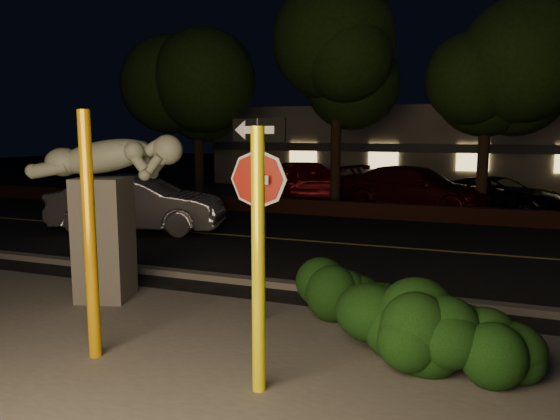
# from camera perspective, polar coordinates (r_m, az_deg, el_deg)

# --- Properties ---
(ground) EXTENTS (90.00, 90.00, 0.00)m
(ground) POSITION_cam_1_polar(r_m,az_deg,el_deg) (16.42, 11.25, -1.65)
(ground) COLOR black
(ground) RESTS_ON ground
(patio) EXTENTS (14.00, 6.00, 0.02)m
(patio) POSITION_cam_1_polar(r_m,az_deg,el_deg) (6.28, -6.99, -17.98)
(patio) COLOR #4C4944
(patio) RESTS_ON ground
(road) EXTENTS (80.00, 8.00, 0.01)m
(road) POSITION_cam_1_polar(r_m,az_deg,el_deg) (13.52, 9.08, -3.69)
(road) COLOR black
(road) RESTS_ON ground
(lane_marking) EXTENTS (80.00, 0.12, 0.00)m
(lane_marking) POSITION_cam_1_polar(r_m,az_deg,el_deg) (13.52, 9.08, -3.64)
(lane_marking) COLOR tan
(lane_marking) RESTS_ON road
(curb) EXTENTS (80.00, 0.25, 0.12)m
(curb) POSITION_cam_1_polar(r_m,az_deg,el_deg) (9.65, 4.00, -8.14)
(curb) COLOR #4C4944
(curb) RESTS_ON ground
(brick_wall) EXTENTS (40.00, 0.35, 0.50)m
(brick_wall) POSITION_cam_1_polar(r_m,az_deg,el_deg) (17.65, 11.99, -0.17)
(brick_wall) COLOR #432015
(brick_wall) RESTS_ON ground
(parking_lot) EXTENTS (40.00, 12.00, 0.01)m
(parking_lot) POSITION_cam_1_polar(r_m,az_deg,el_deg) (23.28, 14.18, 1.16)
(parking_lot) COLOR black
(parking_lot) RESTS_ON ground
(building) EXTENTS (22.00, 10.20, 4.00)m
(building) POSITION_cam_1_polar(r_m,az_deg,el_deg) (31.07, 16.09, 6.50)
(building) COLOR #676153
(building) RESTS_ON ground
(tree_far_a) EXTENTS (4.60, 4.60, 7.43)m
(tree_far_a) POSITION_cam_1_polar(r_m,az_deg,el_deg) (21.91, -8.69, 14.87)
(tree_far_a) COLOR black
(tree_far_a) RESTS_ON ground
(tree_far_b) EXTENTS (5.20, 5.20, 8.41)m
(tree_far_b) POSITION_cam_1_polar(r_m,az_deg,el_deg) (20.12, 6.02, 17.57)
(tree_far_b) COLOR black
(tree_far_b) RESTS_ON ground
(tree_far_c) EXTENTS (4.80, 4.80, 7.84)m
(tree_far_c) POSITION_cam_1_polar(r_m,az_deg,el_deg) (18.98, 21.04, 16.45)
(tree_far_c) COLOR black
(tree_far_c) RESTS_ON ground
(yellow_pole_left) EXTENTS (0.15, 0.15, 3.03)m
(yellow_pole_left) POSITION_cam_1_polar(r_m,az_deg,el_deg) (6.93, -19.26, -2.73)
(yellow_pole_left) COLOR orange
(yellow_pole_left) RESTS_ON ground
(yellow_pole_right) EXTENTS (0.14, 0.14, 2.83)m
(yellow_pole_right) POSITION_cam_1_polar(r_m,az_deg,el_deg) (5.70, -2.28, -5.60)
(yellow_pole_right) COLOR #FFF10F
(yellow_pole_right) RESTS_ON ground
(signpost) EXTENTS (0.95, 0.38, 2.95)m
(signpost) POSITION_cam_1_polar(r_m,az_deg,el_deg) (7.68, -2.31, 3.17)
(signpost) COLOR black
(signpost) RESTS_ON ground
(sculpture) EXTENTS (2.54, 1.30, 2.72)m
(sculpture) POSITION_cam_1_polar(r_m,az_deg,el_deg) (9.28, -17.80, 1.05)
(sculpture) COLOR #4C4944
(sculpture) RESTS_ON ground
(hedge_center) EXTENTS (1.84, 0.98, 0.93)m
(hedge_center) POSITION_cam_1_polar(r_m,az_deg,el_deg) (8.28, 7.19, -8.07)
(hedge_center) COLOR black
(hedge_center) RESTS_ON ground
(hedge_right) EXTENTS (2.15, 1.61, 1.26)m
(hedge_right) POSITION_cam_1_polar(r_m,az_deg,el_deg) (6.70, 13.17, -10.70)
(hedge_right) COLOR black
(hedge_right) RESTS_ON ground
(hedge_far_right) EXTENTS (1.62, 1.22, 1.00)m
(hedge_far_right) POSITION_cam_1_polar(r_m,az_deg,el_deg) (6.71, 20.16, -12.13)
(hedge_far_right) COLOR black
(hedge_far_right) RESTS_ON ground
(silver_sedan) EXTENTS (4.97, 2.86, 1.55)m
(silver_sedan) POSITION_cam_1_polar(r_m,az_deg,el_deg) (15.62, -14.65, 0.61)
(silver_sedan) COLOR #B0AFB5
(silver_sedan) RESTS_ON ground
(parked_car_red) EXTENTS (5.17, 3.10, 1.65)m
(parked_car_red) POSITION_cam_1_polar(r_m,az_deg,el_deg) (22.25, 3.25, 3.20)
(parked_car_red) COLOR maroon
(parked_car_red) RESTS_ON ground
(parked_car_darkred) EXTENTS (5.73, 3.62, 1.55)m
(parked_car_darkred) POSITION_cam_1_polar(r_m,az_deg,el_deg) (19.71, 13.99, 2.16)
(parked_car_darkred) COLOR #450E0F
(parked_car_darkred) RESTS_ON ground
(parked_car_dark) EXTENTS (4.85, 3.72, 1.22)m
(parked_car_dark) POSITION_cam_1_polar(r_m,az_deg,el_deg) (20.18, 21.85, 1.49)
(parked_car_dark) COLOR black
(parked_car_dark) RESTS_ON ground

